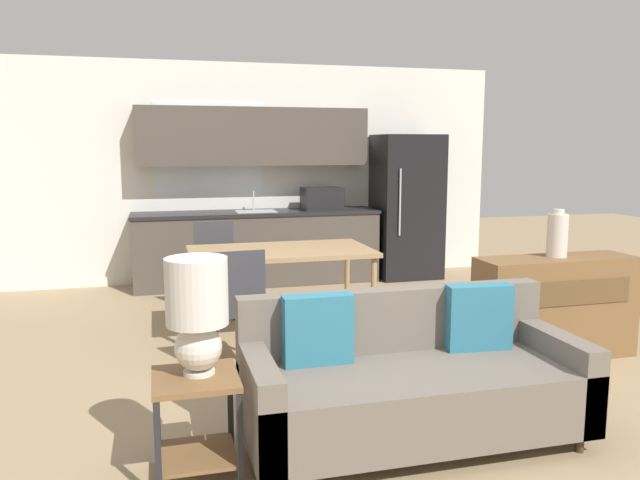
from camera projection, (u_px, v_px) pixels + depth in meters
name	position (u px, v px, depth m)	size (l,w,h in m)	color
ground_plane	(377.00, 438.00, 3.63)	(20.00, 20.00, 0.00)	#9E8460
wall_back	(251.00, 173.00, 7.85)	(6.40, 0.07, 2.70)	silver
kitchen_counter	(258.00, 215.00, 7.65)	(2.99, 0.65, 2.15)	#4C443D
refrigerator	(406.00, 206.00, 8.04)	(0.80, 0.72, 1.83)	black
dining_table	(281.00, 256.00, 5.55)	(1.61, 0.90, 0.78)	tan
couch	(409.00, 381.00, 3.59)	(1.92, 0.80, 0.86)	#3D2D1E
side_table	(196.00, 410.00, 3.17)	(0.43, 0.43, 0.54)	brown
table_lamp	(197.00, 309.00, 3.12)	(0.31, 0.31, 0.60)	silver
credenza	(555.00, 307.00, 5.01)	(1.30, 0.41, 0.81)	brown
vase	(557.00, 235.00, 4.95)	(0.16, 0.16, 0.38)	beige
dining_chair_far_left	(215.00, 264.00, 6.23)	(0.44, 0.44, 0.93)	#38383D
dining_chair_near_left	(235.00, 303.00, 4.70)	(0.46, 0.46, 0.93)	#38383D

